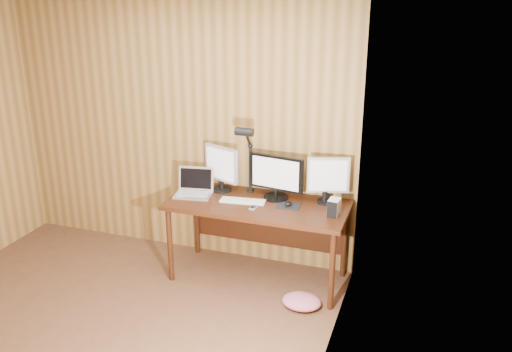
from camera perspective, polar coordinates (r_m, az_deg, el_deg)
The scene contains 14 objects.
room_shell at distance 3.72m, azimuth -21.93°, elevation -2.85°, with size 4.00×4.00×4.00m.
desk at distance 4.90m, azimuth 0.46°, elevation -3.86°, with size 1.60×0.70×0.75m.
monitor_center at distance 4.82m, azimuth 2.13°, elevation -0.08°, with size 0.51×0.22×0.40m.
monitor_left at distance 5.01m, azimuth -3.66°, elevation 0.92°, with size 0.37×0.18×0.43m.
monitor_right at distance 4.76m, azimuth 7.59°, elevation -0.28°, with size 0.36×0.18×0.42m.
laptop at distance 5.01m, azimuth -6.49°, elevation -1.24°, with size 0.37×0.31×0.24m.
keyboard at distance 4.82m, azimuth -1.41°, elevation -2.63°, with size 0.41×0.17×0.02m.
mousepad at distance 4.74m, azimuth 3.41°, elevation -3.15°, with size 0.20×0.17×0.00m, color black.
mouse at distance 4.73m, azimuth 3.42°, elevation -2.94°, with size 0.06×0.10×0.03m, color black.
hard_drive at distance 4.57m, azimuth 8.21°, elevation -3.28°, with size 0.10×0.14×0.14m.
phone at distance 4.68m, azimuth -0.23°, elevation -3.33°, with size 0.06×0.11×0.01m.
speaker at distance 4.81m, azimuth 7.24°, elevation -2.26°, with size 0.05×0.05×0.11m, color black.
desk_lamp at distance 4.83m, azimuth -0.94°, elevation 2.76°, with size 0.16×0.23×0.70m.
fabric_pile at distance 4.70m, azimuth 4.82°, elevation -13.03°, with size 0.33×0.27×0.11m, color #D66787, non-canonical shape.
Camera 1 is at (2.34, -2.57, 2.58)m, focal length 38.00 mm.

